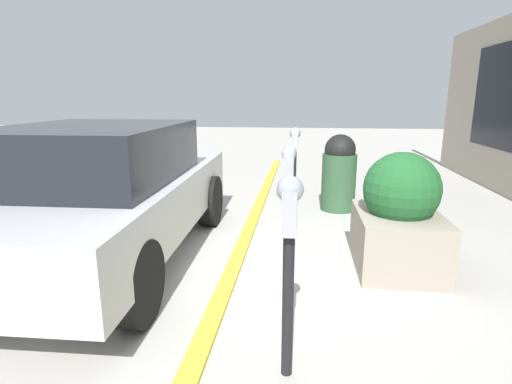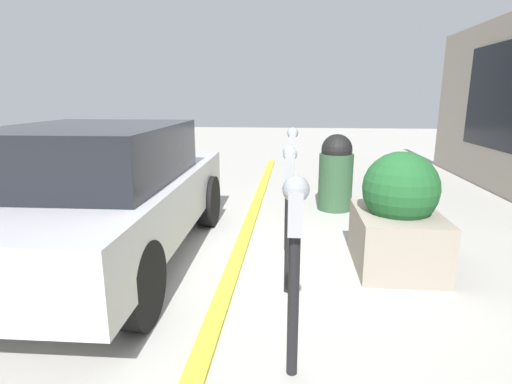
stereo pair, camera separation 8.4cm
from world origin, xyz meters
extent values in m
plane|color=#ADAAA3|center=(0.00, 0.00, 0.00)|extent=(40.00, 40.00, 0.00)
cube|color=gold|center=(0.00, 0.08, 0.02)|extent=(14.53, 0.16, 0.04)
cylinder|color=black|center=(-1.70, -0.56, 0.50)|extent=(0.07, 0.07, 1.00)
cube|color=#99999E|center=(-1.70, -0.56, 1.14)|extent=(0.20, 0.09, 0.28)
sphere|color=gray|center=(-1.70, -0.56, 1.28)|extent=(0.17, 0.17, 0.17)
cylinder|color=black|center=(-0.54, -0.51, 0.51)|extent=(0.07, 0.07, 1.01)
cube|color=#99999E|center=(-0.54, -0.51, 1.17)|extent=(0.15, 0.09, 0.31)
sphere|color=gray|center=(-0.54, -0.51, 1.33)|extent=(0.13, 0.13, 0.13)
cylinder|color=black|center=(0.53, -0.49, 0.48)|extent=(0.08, 0.08, 0.97)
cube|color=#99999E|center=(0.53, -0.49, 1.09)|extent=(0.18, 0.09, 0.24)
sphere|color=gray|center=(0.53, -0.49, 1.21)|extent=(0.15, 0.15, 0.15)
cylinder|color=black|center=(1.77, -0.52, 0.52)|extent=(0.06, 0.06, 1.05)
cube|color=#99999E|center=(1.77, -0.52, 1.18)|extent=(0.19, 0.09, 0.26)
sphere|color=gray|center=(1.77, -0.52, 1.31)|extent=(0.16, 0.16, 0.16)
cube|color=gray|center=(0.16, -1.68, 0.31)|extent=(1.11, 0.87, 0.62)
sphere|color=#1E5628|center=(0.16, -1.68, 0.88)|extent=(0.79, 0.79, 0.79)
cube|color=#B7B7BC|center=(0.08, 1.57, 0.66)|extent=(4.28, 2.05, 0.60)
cube|color=black|center=(-0.09, 1.57, 1.25)|extent=(2.24, 1.76, 0.57)
cylinder|color=black|center=(1.39, 0.67, 0.36)|extent=(0.72, 0.23, 0.72)
cylinder|color=black|center=(1.39, 2.47, 0.36)|extent=(0.72, 0.23, 0.72)
cylinder|color=black|center=(-1.23, 0.67, 0.36)|extent=(0.72, 0.23, 0.72)
cylinder|color=#2D5133|center=(2.42, -1.23, 0.46)|extent=(0.55, 0.55, 0.93)
sphere|color=black|center=(2.42, -1.23, 0.99)|extent=(0.50, 0.50, 0.50)
camera|label=1|loc=(-4.06, -0.63, 1.83)|focal=28.00mm
camera|label=2|loc=(-4.07, -0.54, 1.83)|focal=28.00mm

